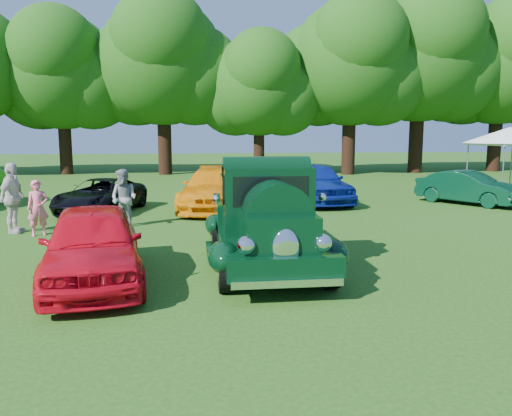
{
  "coord_description": "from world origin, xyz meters",
  "views": [
    {
      "loc": [
        -0.24,
        -9.95,
        2.74
      ],
      "look_at": [
        1.12,
        0.9,
        1.1
      ],
      "focal_mm": 35.0,
      "sensor_mm": 36.0,
      "label": 1
    }
  ],
  "objects": [
    {
      "name": "back_car_green",
      "position": [
        10.37,
        8.2,
        0.64
      ],
      "size": [
        3.27,
        4.02,
        1.29
      ],
      "primitive_type": "imported",
      "rotation": [
        0.0,
        0.0,
        0.58
      ],
      "color": "black",
      "rests_on": "ground"
    },
    {
      "name": "ground",
      "position": [
        0.0,
        0.0,
        0.0
      ],
      "size": [
        120.0,
        120.0,
        0.0
      ],
      "primitive_type": "plane",
      "color": "#1E4A11",
      "rests_on": "ground"
    },
    {
      "name": "red_convertible",
      "position": [
        -2.1,
        -0.7,
        0.72
      ],
      "size": [
        2.35,
        4.45,
        1.44
      ],
      "primitive_type": "imported",
      "rotation": [
        0.0,
        0.0,
        0.16
      ],
      "color": "red",
      "rests_on": "ground"
    },
    {
      "name": "back_car_blue",
      "position": [
        4.47,
        9.18,
        0.81
      ],
      "size": [
        2.46,
        4.94,
        1.62
      ],
      "primitive_type": "imported",
      "rotation": [
        0.0,
        0.0,
        0.12
      ],
      "color": "navy",
      "rests_on": "ground"
    },
    {
      "name": "back_car_black",
      "position": [
        -3.46,
        7.77,
        0.59
      ],
      "size": [
        3.05,
        4.62,
        1.18
      ],
      "primitive_type": "imported",
      "rotation": [
        0.0,
        0.0,
        -0.28
      ],
      "color": "black",
      "rests_on": "ground"
    },
    {
      "name": "spectator_white",
      "position": [
        -5.21,
        4.36,
        0.97
      ],
      "size": [
        0.65,
        1.2,
        1.95
      ],
      "primitive_type": "imported",
      "rotation": [
        0.0,
        0.0,
        1.41
      ],
      "color": "beige",
      "rests_on": "ground"
    },
    {
      "name": "canopy_tent",
      "position": [
        14.28,
        11.68,
        2.63
      ],
      "size": [
        4.44,
        4.44,
        3.03
      ],
      "rotation": [
        0.0,
        0.0,
        0.1
      ],
      "color": "white",
      "rests_on": "ground"
    },
    {
      "name": "spectator_pink",
      "position": [
        -4.42,
        3.91,
        0.75
      ],
      "size": [
        0.65,
        0.55,
        1.51
      ],
      "primitive_type": "imported",
      "rotation": [
        0.0,
        0.0,
        0.4
      ],
      "color": "#F56581",
      "rests_on": "ground"
    },
    {
      "name": "tree_line",
      "position": [
        3.12,
        23.82,
        7.31
      ],
      "size": [
        62.04,
        10.21,
        12.48
      ],
      "color": "black",
      "rests_on": "ground"
    },
    {
      "name": "hero_pickup",
      "position": [
        1.21,
        0.21,
        0.9
      ],
      "size": [
        2.48,
        5.33,
        2.08
      ],
      "color": "black",
      "rests_on": "ground"
    },
    {
      "name": "spectator_grey",
      "position": [
        -2.28,
        4.87,
        0.85
      ],
      "size": [
        1.03,
        0.95,
        1.71
      ],
      "primitive_type": "imported",
      "rotation": [
        0.0,
        0.0,
        -0.47
      ],
      "color": "gray",
      "rests_on": "ground"
    },
    {
      "name": "back_car_orange",
      "position": [
        0.48,
        8.02,
        0.74
      ],
      "size": [
        2.95,
        5.42,
        1.49
      ],
      "primitive_type": "imported",
      "rotation": [
        0.0,
        0.0,
        -0.18
      ],
      "color": "orange",
      "rests_on": "ground"
    }
  ]
}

